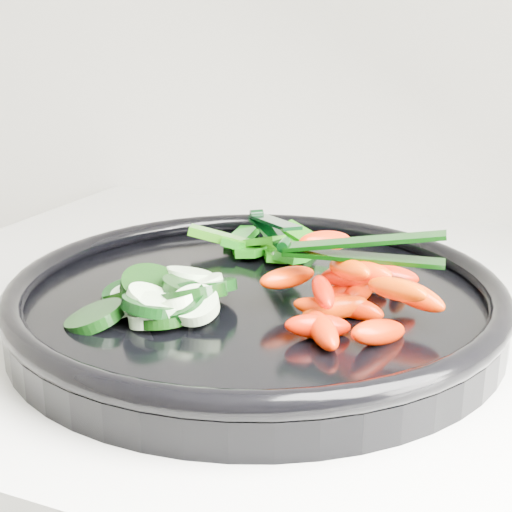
% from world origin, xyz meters
% --- Properties ---
extents(veggie_tray, '(0.44, 0.44, 0.04)m').
position_xyz_m(veggie_tray, '(-0.64, 1.63, 0.95)').
color(veggie_tray, black).
rests_on(veggie_tray, counter).
extents(cucumber_pile, '(0.12, 0.13, 0.04)m').
position_xyz_m(cucumber_pile, '(-0.69, 1.58, 0.96)').
color(cucumber_pile, black).
rests_on(cucumber_pile, veggie_tray).
extents(carrot_pile, '(0.14, 0.16, 0.05)m').
position_xyz_m(carrot_pile, '(-0.56, 1.62, 0.97)').
color(carrot_pile, '#F52400').
rests_on(carrot_pile, veggie_tray).
extents(pepper_pile, '(0.13, 0.09, 0.03)m').
position_xyz_m(pepper_pile, '(-0.68, 1.73, 0.96)').
color(pepper_pile, '#09620A').
rests_on(pepper_pile, veggie_tray).
extents(tong_carrot, '(0.11, 0.03, 0.02)m').
position_xyz_m(tong_carrot, '(-0.56, 1.62, 1.00)').
color(tong_carrot, black).
rests_on(tong_carrot, carrot_pile).
extents(tong_pepper, '(0.08, 0.10, 0.02)m').
position_xyz_m(tong_pepper, '(-0.67, 1.72, 0.98)').
color(tong_pepper, black).
rests_on(tong_pepper, pepper_pile).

